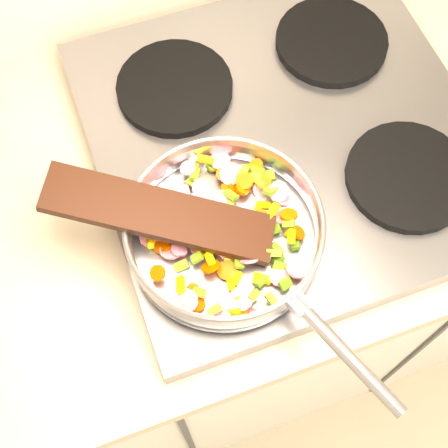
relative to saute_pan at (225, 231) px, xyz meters
name	(u,v)px	position (x,y,z in m)	size (l,w,h in m)	color
cooktop	(286,140)	(0.16, 0.15, -0.07)	(0.60, 0.60, 0.04)	#939399
grate_fl	(235,234)	(0.02, 0.01, -0.04)	(0.19, 0.19, 0.02)	black
grate_fr	(408,176)	(0.30, 0.01, -0.04)	(0.19, 0.19, 0.02)	black
grate_bl	(175,87)	(0.02, 0.29, -0.04)	(0.19, 0.19, 0.02)	black
grate_br	(332,41)	(0.30, 0.29, -0.04)	(0.19, 0.19, 0.02)	black
saute_pan	(225,231)	(0.00, 0.00, 0.00)	(0.32, 0.47, 0.06)	#9E9EA5
vegetable_heap	(222,227)	(0.00, 0.01, -0.01)	(0.24, 0.26, 0.04)	#DF1541
wooden_spatula	(160,214)	(-0.08, 0.05, 0.02)	(0.32, 0.07, 0.01)	black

